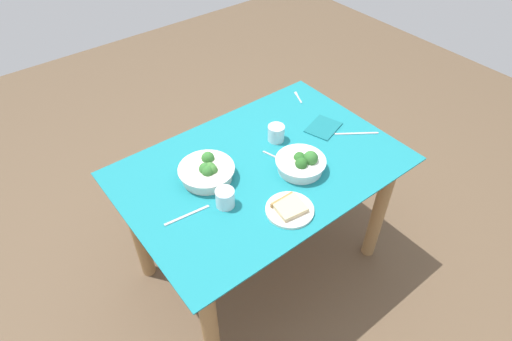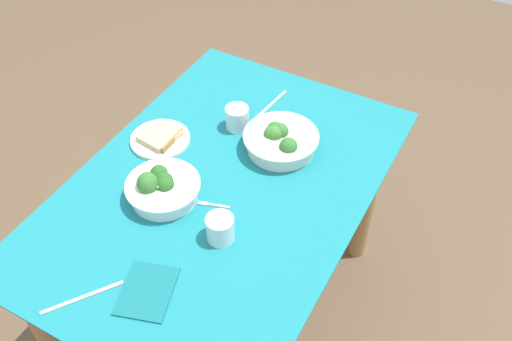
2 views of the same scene
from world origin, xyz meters
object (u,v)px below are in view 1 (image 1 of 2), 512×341
at_px(broccoli_bowl_far, 301,163).
at_px(table_knife_right, 357,133).
at_px(water_glass_side, 276,133).
at_px(napkin_folded_upper, 323,127).
at_px(fork_by_far_bowl, 298,97).
at_px(fork_by_near_bowl, 273,156).
at_px(bread_side_plate, 290,209).
at_px(water_glass_center, 225,198).
at_px(table_knife_left, 187,215).
at_px(broccoli_bowl_near, 207,171).

relative_size(broccoli_bowl_far, table_knife_right, 1.04).
height_order(water_glass_side, napkin_folded_upper, water_glass_side).
bearing_deg(fork_by_far_bowl, fork_by_near_bowl, 148.31).
xyz_separation_m(broccoli_bowl_far, napkin_folded_upper, (-0.29, -0.16, -0.04)).
height_order(broccoli_bowl_far, fork_by_near_bowl, broccoli_bowl_far).
xyz_separation_m(bread_side_plate, water_glass_side, (-0.25, -0.38, 0.03)).
xyz_separation_m(water_glass_center, table_knife_right, (-0.77, 0.01, -0.04)).
relative_size(water_glass_side, fork_by_near_bowl, 0.83).
bearing_deg(napkin_folded_upper, bread_side_plate, 31.96).
relative_size(broccoli_bowl_far, water_glass_side, 2.79).
bearing_deg(water_glass_side, fork_by_far_bowl, -147.88).
height_order(broccoli_bowl_far, bread_side_plate, broccoli_bowl_far).
bearing_deg(table_knife_right, table_knife_left, -148.06).
bearing_deg(table_knife_right, bread_side_plate, -128.08).
xyz_separation_m(broccoli_bowl_far, table_knife_right, (-0.39, -0.02, -0.04)).
xyz_separation_m(broccoli_bowl_near, table_knife_left, (0.18, 0.13, -0.03)).
bearing_deg(table_knife_left, water_glass_center, 169.99).
xyz_separation_m(fork_by_far_bowl, napkin_folded_upper, (0.08, 0.28, 0.00)).
bearing_deg(broccoli_bowl_far, table_knife_right, -176.63).
xyz_separation_m(table_knife_left, napkin_folded_upper, (-0.83, -0.08, 0.00)).
xyz_separation_m(fork_by_far_bowl, table_knife_right, (-0.01, 0.41, -0.00)).
height_order(fork_by_far_bowl, fork_by_near_bowl, same).
relative_size(water_glass_side, table_knife_right, 0.37).
height_order(broccoli_bowl_far, fork_by_far_bowl, broccoli_bowl_far).
bearing_deg(fork_by_near_bowl, fork_by_far_bowl, 107.86).
bearing_deg(water_glass_center, bread_side_plate, 134.82).
relative_size(broccoli_bowl_near, table_knife_right, 1.13).
bearing_deg(fork_by_far_bowl, napkin_folded_upper, -173.13).
height_order(broccoli_bowl_far, napkin_folded_upper, broccoli_bowl_far).
relative_size(broccoli_bowl_far, broccoli_bowl_near, 0.91).
distance_m(fork_by_far_bowl, table_knife_right, 0.41).
distance_m(fork_by_far_bowl, table_knife_left, 0.98).
xyz_separation_m(bread_side_plate, fork_by_far_bowl, (-0.57, -0.59, -0.01)).
xyz_separation_m(water_glass_side, table_knife_left, (0.59, 0.15, -0.04)).
xyz_separation_m(bread_side_plate, fork_by_near_bowl, (-0.16, -0.30, -0.01)).
relative_size(water_glass_center, napkin_folded_upper, 0.47).
bearing_deg(broccoli_bowl_far, fork_by_far_bowl, -130.87).
height_order(water_glass_center, water_glass_side, same).
bearing_deg(broccoli_bowl_far, napkin_folded_upper, -151.95).
xyz_separation_m(broccoli_bowl_far, fork_by_near_bowl, (0.04, -0.15, -0.04)).
xyz_separation_m(fork_by_near_bowl, table_knife_right, (-0.43, 0.12, -0.00)).
height_order(bread_side_plate, table_knife_left, bread_side_plate).
bearing_deg(broccoli_bowl_far, table_knife_left, -8.43).
distance_m(water_glass_center, fork_by_far_bowl, 0.86).
distance_m(broccoli_bowl_far, table_knife_left, 0.54).
bearing_deg(table_knife_left, napkin_folded_upper, -168.41).
bearing_deg(napkin_folded_upper, table_knife_left, 5.28).
height_order(water_glass_side, fork_by_near_bowl, water_glass_side).
height_order(broccoli_bowl_far, water_glass_side, broccoli_bowl_far).
xyz_separation_m(broccoli_bowl_near, fork_by_far_bowl, (-0.73, -0.22, -0.03)).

